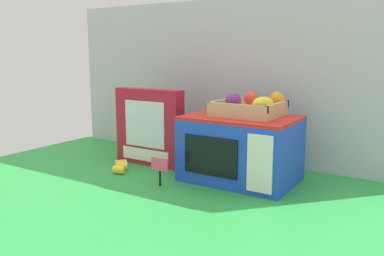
{
  "coord_description": "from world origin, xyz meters",
  "views": [
    {
      "loc": [
        0.83,
        -1.31,
        0.46
      ],
      "look_at": [
        -0.0,
        0.0,
        0.17
      ],
      "focal_mm": 38.21,
      "sensor_mm": 36.0,
      "label": 1
    }
  ],
  "objects_px": {
    "food_groups_crate": "(251,107)",
    "toy_microwave": "(240,149)",
    "loose_toy_banana": "(121,167)",
    "cookie_set_box": "(149,127)",
    "price_sign": "(159,167)"
  },
  "relations": [
    {
      "from": "food_groups_crate",
      "to": "price_sign",
      "type": "xyz_separation_m",
      "value": [
        -0.23,
        -0.24,
        -0.2
      ]
    },
    {
      "from": "toy_microwave",
      "to": "loose_toy_banana",
      "type": "height_order",
      "value": "toy_microwave"
    },
    {
      "from": "food_groups_crate",
      "to": "toy_microwave",
      "type": "bearing_deg",
      "value": -128.75
    },
    {
      "from": "food_groups_crate",
      "to": "loose_toy_banana",
      "type": "height_order",
      "value": "food_groups_crate"
    },
    {
      "from": "cookie_set_box",
      "to": "price_sign",
      "type": "relative_size",
      "value": 3.14
    },
    {
      "from": "toy_microwave",
      "to": "loose_toy_banana",
      "type": "relative_size",
      "value": 3.27
    },
    {
      "from": "food_groups_crate",
      "to": "loose_toy_banana",
      "type": "bearing_deg",
      "value": -160.08
    },
    {
      "from": "price_sign",
      "to": "loose_toy_banana",
      "type": "relative_size",
      "value": 0.84
    },
    {
      "from": "cookie_set_box",
      "to": "loose_toy_banana",
      "type": "height_order",
      "value": "cookie_set_box"
    },
    {
      "from": "toy_microwave",
      "to": "cookie_set_box",
      "type": "xyz_separation_m",
      "value": [
        -0.42,
        0.0,
        0.04
      ]
    },
    {
      "from": "toy_microwave",
      "to": "loose_toy_banana",
      "type": "xyz_separation_m",
      "value": [
        -0.45,
        -0.14,
        -0.1
      ]
    },
    {
      "from": "toy_microwave",
      "to": "loose_toy_banana",
      "type": "distance_m",
      "value": 0.48
    },
    {
      "from": "food_groups_crate",
      "to": "loose_toy_banana",
      "type": "distance_m",
      "value": 0.56
    },
    {
      "from": "toy_microwave",
      "to": "food_groups_crate",
      "type": "relative_size",
      "value": 1.7
    },
    {
      "from": "cookie_set_box",
      "to": "food_groups_crate",
      "type": "bearing_deg",
      "value": 3.76
    }
  ]
}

